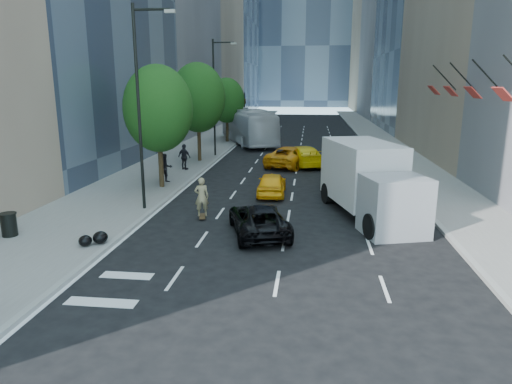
# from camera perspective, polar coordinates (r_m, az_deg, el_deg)

# --- Properties ---
(ground) EXTENTS (160.00, 160.00, 0.00)m
(ground) POSITION_cam_1_polar(r_m,az_deg,el_deg) (19.26, 0.53, -6.22)
(ground) COLOR black
(ground) RESTS_ON ground
(sidewalk_left) EXTENTS (6.00, 120.00, 0.15)m
(sidewalk_left) POSITION_cam_1_polar(r_m,az_deg,el_deg) (49.68, -6.06, 5.98)
(sidewalk_left) COLOR slate
(sidewalk_left) RESTS_ON ground
(sidewalk_right) EXTENTS (4.00, 120.00, 0.15)m
(sidewalk_right) POSITION_cam_1_polar(r_m,az_deg,el_deg) (49.11, 16.21, 5.44)
(sidewalk_right) COLOR slate
(sidewalk_right) RESTS_ON ground
(tower_right_far) EXTENTS (20.00, 24.00, 50.00)m
(tower_right_far) POSITION_cam_1_polar(r_m,az_deg,el_deg) (119.19, 17.67, 21.82)
(tower_right_far) COLOR #86715C
(tower_right_far) RESTS_ON ground
(lamp_near) EXTENTS (2.13, 0.22, 10.00)m
(lamp_near) POSITION_cam_1_polar(r_m,az_deg,el_deg) (23.54, -14.12, 11.43)
(lamp_near) COLOR black
(lamp_near) RESTS_ON sidewalk_left
(lamp_far) EXTENTS (2.13, 0.22, 10.00)m
(lamp_far) POSITION_cam_1_polar(r_m,az_deg,el_deg) (40.88, -5.04, 12.48)
(lamp_far) COLOR black
(lamp_far) RESTS_ON sidewalk_left
(tree_near) EXTENTS (4.20, 4.20, 7.46)m
(tree_near) POSITION_cam_1_polar(r_m,az_deg,el_deg) (28.58, -12.13, 10.13)
(tree_near) COLOR black
(tree_near) RESTS_ON sidewalk_left
(tree_mid) EXTENTS (4.50, 4.50, 7.99)m
(tree_mid) POSITION_cam_1_polar(r_m,az_deg,el_deg) (38.16, -7.27, 11.61)
(tree_mid) COLOR black
(tree_mid) RESTS_ON sidewalk_left
(tree_far) EXTENTS (3.90, 3.90, 6.92)m
(tree_far) POSITION_cam_1_polar(r_m,az_deg,el_deg) (50.89, -3.67, 11.35)
(tree_far) COLOR black
(tree_far) RESTS_ON sidewalk_left
(traffic_signal) EXTENTS (2.48, 0.53, 5.20)m
(traffic_signal) POSITION_cam_1_polar(r_m,az_deg,el_deg) (58.67, -1.45, 11.27)
(traffic_signal) COLOR black
(traffic_signal) RESTS_ON sidewalk_left
(facade_flags) EXTENTS (1.85, 13.30, 2.05)m
(facade_flags) POSITION_cam_1_polar(r_m,az_deg,el_deg) (29.34, 24.52, 11.70)
(facade_flags) COLOR black
(facade_flags) RESTS_ON ground
(skateboarder) EXTENTS (0.79, 0.62, 1.93)m
(skateboarder) POSITION_cam_1_polar(r_m,az_deg,el_deg) (22.34, -6.81, -0.94)
(skateboarder) COLOR #8A7D56
(skateboarder) RESTS_ON ground
(black_sedan_lincoln) EXTENTS (3.47, 5.23, 1.34)m
(black_sedan_lincoln) POSITION_cam_1_polar(r_m,az_deg,el_deg) (20.01, 0.30, -3.44)
(black_sedan_lincoln) COLOR black
(black_sedan_lincoln) RESTS_ON ground
(black_sedan_mercedes) EXTENTS (3.39, 5.32, 1.43)m
(black_sedan_mercedes) POSITION_cam_1_polar(r_m,az_deg,el_deg) (26.75, 11.41, 0.74)
(black_sedan_mercedes) COLOR black
(black_sedan_mercedes) RESTS_ON ground
(taxi_a) EXTENTS (1.69, 4.03, 1.36)m
(taxi_a) POSITION_cam_1_polar(r_m,az_deg,el_deg) (26.98, 1.98, 1.03)
(taxi_a) COLOR #FEAB0D
(taxi_a) RESTS_ON ground
(taxi_b) EXTENTS (2.50, 5.21, 1.65)m
(taxi_b) POSITION_cam_1_polar(r_m,az_deg,el_deg) (31.73, 10.72, 2.95)
(taxi_b) COLOR gold
(taxi_b) RESTS_ON ground
(taxi_c) EXTENTS (4.40, 6.31, 1.60)m
(taxi_c) POSITION_cam_1_polar(r_m,az_deg,el_deg) (36.50, 4.41, 4.47)
(taxi_c) COLOR orange
(taxi_c) RESTS_ON ground
(taxi_d) EXTENTS (4.16, 6.00, 1.61)m
(taxi_d) POSITION_cam_1_polar(r_m,az_deg,el_deg) (36.82, 5.71, 4.53)
(taxi_d) COLOR yellow
(taxi_d) RESTS_ON ground
(city_bus) EXTENTS (7.88, 13.64, 3.74)m
(city_bus) POSITION_cam_1_polar(r_m,az_deg,el_deg) (50.33, -0.99, 8.21)
(city_bus) COLOR silver
(city_bus) RESTS_ON ground
(box_truck) EXTENTS (4.66, 7.97, 3.60)m
(box_truck) POSITION_cam_1_polar(r_m,az_deg,el_deg) (23.02, 13.98, 1.40)
(box_truck) COLOR silver
(box_truck) RESTS_ON ground
(pedestrian_a) EXTENTS (1.16, 1.14, 1.89)m
(pedestrian_a) POSITION_cam_1_polar(r_m,az_deg,el_deg) (30.26, -11.26, 2.95)
(pedestrian_a) COLOR black
(pedestrian_a) RESTS_ON sidewalk_left
(pedestrian_b) EXTENTS (1.22, 0.91, 1.92)m
(pedestrian_b) POSITION_cam_1_polar(r_m,az_deg,el_deg) (34.55, -8.94, 4.36)
(pedestrian_b) COLOR black
(pedestrian_b) RESTS_ON sidewalk_left
(trash_can) EXTENTS (0.64, 0.64, 0.95)m
(trash_can) POSITION_cam_1_polar(r_m,az_deg,el_deg) (22.02, -28.50, -3.64)
(trash_can) COLOR black
(trash_can) RESTS_ON sidewalk_left
(garbage_bags) EXTENTS (1.01, 0.98, 0.50)m
(garbage_bags) POSITION_cam_1_polar(r_m,az_deg,el_deg) (19.55, -19.56, -5.52)
(garbage_bags) COLOR black
(garbage_bags) RESTS_ON sidewalk_left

